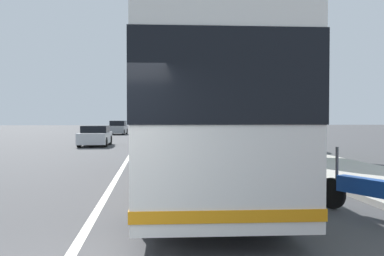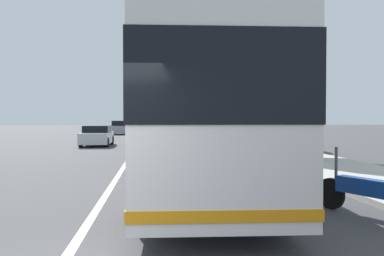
{
  "view_description": "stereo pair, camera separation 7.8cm",
  "coord_description": "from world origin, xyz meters",
  "px_view_note": "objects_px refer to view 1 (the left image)",
  "views": [
    {
      "loc": [
        -3.72,
        -1.07,
        1.82
      ],
      "look_at": [
        7.31,
        -2.23,
        1.56
      ],
      "focal_mm": 36.33,
      "sensor_mm": 36.0,
      "label": 1
    },
    {
      "loc": [
        -3.73,
        -1.15,
        1.82
      ],
      "look_at": [
        7.31,
        -2.23,
        1.56
      ],
      "focal_mm": 36.33,
      "sensor_mm": 36.0,
      "label": 2
    }
  ],
  "objects_px": {
    "motorcycle_by_tree": "(367,192)",
    "coach_bus": "(198,112)",
    "utility_pole": "(303,78)",
    "roadside_tree_far_block": "(241,86)",
    "roadside_tree_mid_block": "(280,69)",
    "car_far_distant": "(118,128)",
    "car_behind_bus": "(95,136)"
  },
  "relations": [
    {
      "from": "coach_bus",
      "to": "motorcycle_by_tree",
      "type": "height_order",
      "value": "coach_bus"
    },
    {
      "from": "car_far_distant",
      "to": "utility_pole",
      "type": "xyz_separation_m",
      "value": [
        -30.6,
        -10.07,
        2.75
      ]
    },
    {
      "from": "coach_bus",
      "to": "roadside_tree_far_block",
      "type": "bearing_deg",
      "value": -14.39
    },
    {
      "from": "roadside_tree_far_block",
      "to": "car_behind_bus",
      "type": "bearing_deg",
      "value": 88.11
    },
    {
      "from": "car_behind_bus",
      "to": "roadside_tree_mid_block",
      "type": "bearing_deg",
      "value": 49.18
    },
    {
      "from": "car_behind_bus",
      "to": "roadside_tree_far_block",
      "type": "distance_m",
      "value": 10.53
    },
    {
      "from": "roadside_tree_mid_block",
      "to": "roadside_tree_far_block",
      "type": "relative_size",
      "value": 1.07
    },
    {
      "from": "roadside_tree_far_block",
      "to": "car_far_distant",
      "type": "bearing_deg",
      "value": 27.23
    },
    {
      "from": "car_behind_bus",
      "to": "car_far_distant",
      "type": "distance_m",
      "value": 19.27
    },
    {
      "from": "coach_bus",
      "to": "roadside_tree_mid_block",
      "type": "xyz_separation_m",
      "value": [
        7.99,
        -4.9,
        2.19
      ]
    },
    {
      "from": "roadside_tree_mid_block",
      "to": "motorcycle_by_tree",
      "type": "bearing_deg",
      "value": 169.23
    },
    {
      "from": "motorcycle_by_tree",
      "to": "utility_pole",
      "type": "height_order",
      "value": "utility_pole"
    },
    {
      "from": "car_behind_bus",
      "to": "roadside_tree_mid_block",
      "type": "height_order",
      "value": "roadside_tree_mid_block"
    },
    {
      "from": "car_behind_bus",
      "to": "utility_pole",
      "type": "height_order",
      "value": "utility_pole"
    },
    {
      "from": "car_behind_bus",
      "to": "roadside_tree_mid_block",
      "type": "xyz_separation_m",
      "value": [
        -8.67,
        -9.86,
        3.53
      ]
    },
    {
      "from": "roadside_tree_mid_block",
      "to": "utility_pole",
      "type": "height_order",
      "value": "utility_pole"
    },
    {
      "from": "roadside_tree_mid_block",
      "to": "car_far_distant",
      "type": "bearing_deg",
      "value": 19.69
    },
    {
      "from": "motorcycle_by_tree",
      "to": "roadside_tree_far_block",
      "type": "distance_m",
      "value": 20.0
    },
    {
      "from": "car_behind_bus",
      "to": "coach_bus",
      "type": "bearing_deg",
      "value": 17.08
    },
    {
      "from": "coach_bus",
      "to": "motorcycle_by_tree",
      "type": "bearing_deg",
      "value": -136.58
    },
    {
      "from": "car_far_distant",
      "to": "roadside_tree_far_block",
      "type": "xyz_separation_m",
      "value": [
        -19.59,
        -10.08,
        3.36
      ]
    },
    {
      "from": "motorcycle_by_tree",
      "to": "utility_pole",
      "type": "bearing_deg",
      "value": -40.5
    },
    {
      "from": "car_far_distant",
      "to": "roadside_tree_mid_block",
      "type": "height_order",
      "value": "roadside_tree_mid_block"
    },
    {
      "from": "coach_bus",
      "to": "roadside_tree_far_block",
      "type": "height_order",
      "value": "roadside_tree_far_block"
    },
    {
      "from": "car_far_distant",
      "to": "roadside_tree_mid_block",
      "type": "bearing_deg",
      "value": 23.32
    },
    {
      "from": "coach_bus",
      "to": "roadside_tree_mid_block",
      "type": "distance_m",
      "value": 9.63
    },
    {
      "from": "coach_bus",
      "to": "car_far_distant",
      "type": "height_order",
      "value": "coach_bus"
    },
    {
      "from": "motorcycle_by_tree",
      "to": "coach_bus",
      "type": "bearing_deg",
      "value": 14.82
    },
    {
      "from": "coach_bus",
      "to": "car_far_distant",
      "type": "xyz_separation_m",
      "value": [
        35.93,
        5.1,
        -1.25
      ]
    },
    {
      "from": "car_behind_bus",
      "to": "roadside_tree_far_block",
      "type": "xyz_separation_m",
      "value": [
        -0.33,
        -9.94,
        3.45
      ]
    },
    {
      "from": "motorcycle_by_tree",
      "to": "car_far_distant",
      "type": "relative_size",
      "value": 0.49
    },
    {
      "from": "car_far_distant",
      "to": "coach_bus",
      "type": "bearing_deg",
      "value": 11.7
    }
  ]
}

